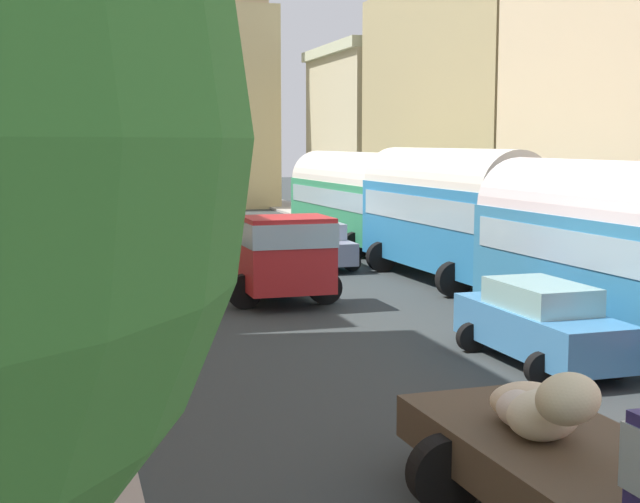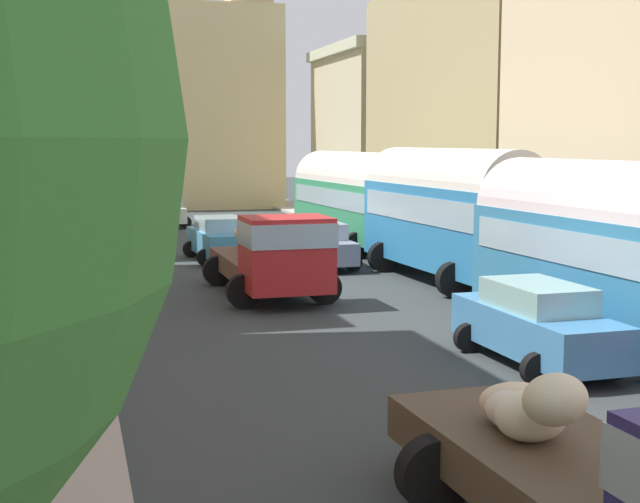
# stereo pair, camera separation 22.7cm
# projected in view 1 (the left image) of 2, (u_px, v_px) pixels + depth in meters

# --- Properties ---
(ground_plane) EXTENTS (154.00, 154.00, 0.00)m
(ground_plane) POSITION_uv_depth(u_px,v_px,m) (283.00, 276.00, 28.86)
(ground_plane) COLOR #343A3A
(sidewalk_left) EXTENTS (2.50, 70.00, 0.14)m
(sidewalk_left) POSITION_uv_depth(u_px,v_px,m) (50.00, 284.00, 26.85)
(sidewalk_left) COLOR #A59C92
(sidewalk_left) RESTS_ON ground
(sidewalk_right) EXTENTS (2.50, 70.00, 0.14)m
(sidewalk_right) POSITION_uv_depth(u_px,v_px,m) (487.00, 265.00, 30.86)
(sidewalk_right) COLOR #ADA79E
(sidewalk_right) RESTS_ON ground
(building_right_3) EXTENTS (4.90, 14.98, 11.45)m
(building_right_3) POSITION_uv_depth(u_px,v_px,m) (467.00, 110.00, 40.38)
(building_right_3) COLOR tan
(building_right_3) RESTS_ON ground
(building_right_4) EXTENTS (6.42, 10.33, 9.91)m
(building_right_4) POSITION_uv_depth(u_px,v_px,m) (376.00, 130.00, 53.44)
(building_right_4) COLOR beige
(building_right_4) RESTS_ON ground
(distant_church) EXTENTS (13.61, 6.45, 21.37)m
(distant_church) POSITION_uv_depth(u_px,v_px,m) (168.00, 92.00, 57.42)
(distant_church) COLOR tan
(distant_church) RESTS_ON ground
(parked_bus_1) EXTENTS (3.52, 8.78, 3.93)m
(parked_bus_1) POSITION_uv_depth(u_px,v_px,m) (624.00, 245.00, 18.90)
(parked_bus_1) COLOR teal
(parked_bus_1) RESTS_ON ground
(parked_bus_2) EXTENTS (3.43, 8.47, 4.13)m
(parked_bus_2) POSITION_uv_depth(u_px,v_px,m) (448.00, 208.00, 27.46)
(parked_bus_2) COLOR #2B7CB9
(parked_bus_2) RESTS_ON ground
(parked_bus_3) EXTENTS (3.60, 9.88, 3.91)m
(parked_bus_3) POSITION_uv_depth(u_px,v_px,m) (355.00, 196.00, 36.06)
(parked_bus_3) COLOR #319061
(parked_bus_3) RESTS_ON ground
(cargo_truck_1) EXTENTS (3.15, 6.57, 2.39)m
(cargo_truck_1) POSITION_uv_depth(u_px,v_px,m) (274.00, 254.00, 24.58)
(cargo_truck_1) COLOR #B42224
(cargo_truck_1) RESTS_ON ground
(car_0) EXTENTS (2.48, 4.28, 1.60)m
(car_0) POSITION_uv_depth(u_px,v_px,m) (219.00, 239.00, 32.52)
(car_0) COLOR #4295C7
(car_0) RESTS_ON ground
(car_1) EXTENTS (2.40, 3.68, 1.56)m
(car_1) POSITION_uv_depth(u_px,v_px,m) (161.00, 211.00, 45.37)
(car_1) COLOR silver
(car_1) RESTS_ON ground
(car_2) EXTENTS (2.23, 4.39, 1.62)m
(car_2) POSITION_uv_depth(u_px,v_px,m) (540.00, 323.00, 17.37)
(car_2) COLOR #4488C3
(car_2) RESTS_ON ground
(car_3) EXTENTS (2.21, 4.29, 1.56)m
(car_3) POSITION_uv_depth(u_px,v_px,m) (319.00, 244.00, 30.90)
(car_3) COLOR gray
(car_3) RESTS_ON ground
(pedestrian_0) EXTENTS (0.41, 0.41, 1.79)m
(pedestrian_0) POSITION_uv_depth(u_px,v_px,m) (58.00, 308.00, 17.79)
(pedestrian_0) COLOR #7D6D5E
(pedestrian_0) RESTS_ON ground
(pedestrian_1) EXTENTS (0.48, 0.48, 1.69)m
(pedestrian_1) POSITION_uv_depth(u_px,v_px,m) (25.00, 251.00, 27.52)
(pedestrian_1) COLOR slate
(pedestrian_1) RESTS_ON ground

